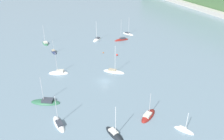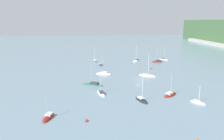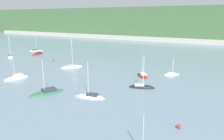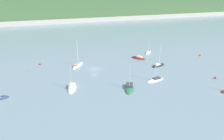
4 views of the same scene
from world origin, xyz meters
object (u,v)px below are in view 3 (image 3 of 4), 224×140
(sailboat_1, at_px, (47,93))
(mooring_buoy_2, at_px, (37,61))
(sailboat_6, at_px, (36,51))
(mooring_buoy_3, at_px, (179,126))
(sailboat_11, at_px, (142,88))
(sailboat_4, at_px, (17,78))
(sailboat_5, at_px, (38,54))
(sailboat_7, at_px, (71,67))
(sailboat_0, at_px, (11,57))
(sailboat_2, at_px, (172,75))
(sailboat_10, at_px, (90,97))
(sailboat_9, at_px, (142,76))
(mooring_buoy_0, at_px, (53,60))

(sailboat_1, relative_size, mooring_buoy_2, 18.54)
(sailboat_6, bearing_deg, mooring_buoy_3, -60.28)
(sailboat_11, height_order, mooring_buoy_2, sailboat_11)
(sailboat_1, xyz_separation_m, sailboat_6, (-55.61, 47.31, -0.01))
(sailboat_4, bearing_deg, sailboat_1, 90.53)
(sailboat_5, relative_size, sailboat_7, 1.04)
(sailboat_1, bearing_deg, sailboat_5, -108.15)
(sailboat_7, bearing_deg, sailboat_0, 121.09)
(sailboat_2, height_order, mooring_buoy_2, sailboat_2)
(sailboat_5, relative_size, mooring_buoy_2, 23.50)
(sailboat_6, distance_m, sailboat_10, 80.05)
(sailboat_0, relative_size, sailboat_1, 1.16)
(sailboat_9, xyz_separation_m, mooring_buoy_3, (17.67, -28.35, 0.30))
(mooring_buoy_0, bearing_deg, sailboat_10, -36.44)
(sailboat_2, distance_m, sailboat_6, 79.59)
(sailboat_7, bearing_deg, sailboat_2, -43.48)
(sailboat_0, relative_size, sailboat_10, 1.18)
(sailboat_4, height_order, sailboat_7, sailboat_7)
(sailboat_1, relative_size, sailboat_7, 0.82)
(sailboat_9, bearing_deg, sailboat_6, 34.05)
(sailboat_0, distance_m, sailboat_2, 73.84)
(sailboat_2, distance_m, mooring_buoy_2, 55.21)
(sailboat_9, relative_size, mooring_buoy_0, 10.13)
(sailboat_2, height_order, sailboat_9, sailboat_9)
(sailboat_6, xyz_separation_m, sailboat_7, (42.68, -21.89, -0.01))
(sailboat_2, height_order, sailboat_4, sailboat_4)
(sailboat_1, xyz_separation_m, sailboat_7, (-12.94, 25.42, -0.02))
(sailboat_4, distance_m, sailboat_11, 38.24)
(sailboat_0, xyz_separation_m, sailboat_11, (69.97, -12.41, -0.01))
(sailboat_7, bearing_deg, sailboat_9, -52.64)
(sailboat_2, bearing_deg, sailboat_10, -149.38)
(sailboat_1, relative_size, mooring_buoy_3, 12.13)
(sailboat_2, bearing_deg, mooring_buoy_3, -112.06)
(sailboat_9, bearing_deg, sailboat_0, 49.20)
(sailboat_5, height_order, mooring_buoy_0, sailboat_5)
(sailboat_11, bearing_deg, mooring_buoy_3, -70.22)
(sailboat_1, relative_size, sailboat_6, 0.93)
(sailboat_4, distance_m, mooring_buoy_2, 25.50)
(sailboat_6, height_order, sailboat_11, sailboat_6)
(sailboat_5, height_order, sailboat_6, sailboat_5)
(mooring_buoy_2, bearing_deg, sailboat_5, 136.19)
(sailboat_11, bearing_deg, mooring_buoy_0, 142.92)
(sailboat_1, height_order, sailboat_5, sailboat_5)
(sailboat_0, height_order, sailboat_10, sailboat_0)
(mooring_buoy_0, height_order, mooring_buoy_2, mooring_buoy_0)
(sailboat_0, xyz_separation_m, mooring_buoy_0, (23.32, 3.51, 0.32))
(sailboat_6, relative_size, sailboat_7, 0.88)
(sailboat_1, height_order, sailboat_9, sailboat_1)
(sailboat_1, bearing_deg, sailboat_11, 152.18)
(sailboat_2, distance_m, mooring_buoy_0, 50.38)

